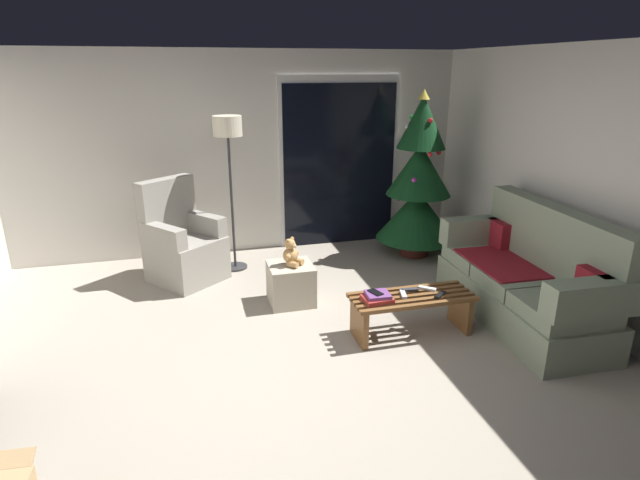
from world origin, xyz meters
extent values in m
plane|color=#9E9384|center=(0.00, 0.00, 0.00)|extent=(7.00, 7.00, 0.00)
cube|color=silver|center=(0.00, 3.06, 1.25)|extent=(5.72, 0.12, 2.50)
cube|color=silver|center=(2.86, 0.00, 1.25)|extent=(0.12, 6.00, 2.50)
cube|color=silver|center=(1.26, 2.99, 1.10)|extent=(1.60, 0.02, 2.20)
cube|color=black|center=(1.26, 2.97, 1.05)|extent=(1.50, 0.02, 2.10)
cube|color=gray|center=(2.25, 0.37, 0.17)|extent=(0.83, 1.93, 0.34)
cube|color=gray|center=(2.21, -0.25, 0.41)|extent=(0.70, 0.62, 0.14)
cube|color=gray|center=(2.23, 0.37, 0.41)|extent=(0.70, 0.62, 0.14)
cube|color=gray|center=(2.25, 0.99, 0.41)|extent=(0.70, 0.62, 0.14)
cube|color=gray|center=(2.55, 0.36, 0.78)|extent=(0.27, 1.91, 0.60)
cube|color=gray|center=(2.22, -0.50, 0.62)|extent=(0.77, 0.23, 0.28)
cube|color=gray|center=(2.28, 1.24, 0.62)|extent=(0.77, 0.23, 0.28)
cube|color=maroon|center=(2.22, 0.62, 0.49)|extent=(0.63, 0.92, 0.02)
cube|color=maroon|center=(2.38, -0.34, 0.62)|extent=(0.13, 0.32, 0.28)
cube|color=maroon|center=(2.44, 1.06, 0.62)|extent=(0.13, 0.32, 0.28)
cube|color=brown|center=(1.16, 0.19, 0.36)|extent=(1.10, 0.05, 0.04)
cube|color=brown|center=(1.16, 0.28, 0.36)|extent=(1.10, 0.05, 0.04)
cube|color=brown|center=(1.16, 0.37, 0.36)|extent=(1.10, 0.05, 0.04)
cube|color=brown|center=(1.16, 0.46, 0.36)|extent=(1.10, 0.05, 0.04)
cube|color=brown|center=(1.16, 0.55, 0.36)|extent=(1.10, 0.05, 0.04)
cube|color=brown|center=(0.67, 0.37, 0.17)|extent=(0.05, 0.36, 0.34)
cube|color=brown|center=(1.65, 0.37, 0.17)|extent=(0.05, 0.36, 0.34)
cube|color=silver|center=(1.33, 0.44, 0.39)|extent=(0.15, 0.14, 0.02)
cube|color=black|center=(1.38, 0.29, 0.39)|extent=(0.15, 0.13, 0.02)
cube|color=#ADADB2|center=(1.07, 0.38, 0.39)|extent=(0.08, 0.16, 0.02)
cube|color=#333338|center=(1.17, 0.46, 0.39)|extent=(0.16, 0.06, 0.02)
cube|color=#A32D28|center=(0.81, 0.34, 0.40)|extent=(0.26, 0.21, 0.04)
cube|color=#6B3D7A|center=(0.82, 0.35, 0.43)|extent=(0.21, 0.20, 0.03)
cube|color=black|center=(0.80, 0.36, 0.45)|extent=(0.11, 0.16, 0.01)
cylinder|color=#4C1E19|center=(2.06, 2.25, 0.05)|extent=(0.36, 0.36, 0.10)
cylinder|color=brown|center=(2.06, 2.25, 0.16)|extent=(0.08, 0.08, 0.12)
cone|color=#0F3819|center=(2.06, 2.25, 0.53)|extent=(1.00, 1.00, 0.63)
cone|color=#0F3819|center=(2.06, 2.25, 1.10)|extent=(0.79, 0.79, 0.63)
cone|color=#0F3819|center=(2.06, 2.25, 1.67)|extent=(0.59, 0.59, 0.63)
sphere|color=#B233A5|center=(1.99, 2.66, 0.64)|extent=(0.06, 0.06, 0.06)
sphere|color=red|center=(2.07, 2.01, 1.33)|extent=(0.06, 0.06, 0.06)
sphere|color=red|center=(2.24, 2.67, 0.48)|extent=(0.06, 0.06, 0.06)
sphere|color=white|center=(1.90, 2.32, 1.61)|extent=(0.06, 0.06, 0.06)
sphere|color=red|center=(2.25, 1.82, 0.40)|extent=(0.06, 0.06, 0.06)
sphere|color=#B233A5|center=(1.88, 2.00, 1.04)|extent=(0.06, 0.06, 0.06)
sphere|color=#1E8C33|center=(1.98, 2.38, 1.72)|extent=(0.06, 0.06, 0.06)
sphere|color=red|center=(2.25, 2.23, 1.55)|extent=(0.06, 0.06, 0.06)
sphere|color=#B233A5|center=(2.25, 2.38, 1.38)|extent=(0.06, 0.06, 0.06)
sphere|color=#1E8C33|center=(1.90, 2.40, 1.43)|extent=(0.06, 0.06, 0.06)
sphere|color=red|center=(2.31, 2.27, 1.30)|extent=(0.06, 0.06, 0.06)
sphere|color=red|center=(2.09, 2.11, 1.70)|extent=(0.06, 0.06, 0.06)
cone|color=#EAD14C|center=(2.06, 2.25, 1.99)|extent=(0.14, 0.14, 0.12)
cube|color=gray|center=(-0.76, 2.14, 0.16)|extent=(0.96, 0.96, 0.31)
cube|color=gray|center=(-0.76, 2.14, 0.40)|extent=(0.96, 0.96, 0.18)
cube|color=gray|center=(-0.93, 2.35, 0.81)|extent=(0.63, 0.55, 0.64)
cube|color=gray|center=(-0.53, 2.30, 0.60)|extent=(0.47, 0.54, 0.22)
cube|color=gray|center=(-0.97, 1.95, 0.60)|extent=(0.47, 0.54, 0.22)
cylinder|color=#2D2D30|center=(-0.21, 2.37, 0.01)|extent=(0.28, 0.28, 0.02)
cylinder|color=#2D2D30|center=(-0.21, 2.37, 0.80)|extent=(0.03, 0.03, 1.55)
cylinder|color=beige|center=(-0.21, 2.37, 1.67)|extent=(0.32, 0.32, 0.22)
cube|color=#B2A893|center=(0.25, 1.28, 0.20)|extent=(0.44, 0.44, 0.41)
cylinder|color=tan|center=(0.32, 1.27, 0.44)|extent=(0.12, 0.12, 0.06)
cylinder|color=tan|center=(0.25, 1.20, 0.44)|extent=(0.12, 0.12, 0.06)
sphere|color=tan|center=(0.25, 1.28, 0.51)|extent=(0.15, 0.15, 0.15)
sphere|color=tan|center=(0.25, 1.28, 0.63)|extent=(0.11, 0.11, 0.11)
sphere|color=tan|center=(0.28, 1.25, 0.62)|extent=(0.04, 0.04, 0.04)
sphere|color=tan|center=(0.27, 1.31, 0.67)|extent=(0.04, 0.04, 0.04)
sphere|color=tan|center=(0.22, 1.25, 0.67)|extent=(0.04, 0.04, 0.04)
sphere|color=tan|center=(0.31, 1.32, 0.52)|extent=(0.06, 0.06, 0.06)
sphere|color=tan|center=(0.21, 1.22, 0.52)|extent=(0.06, 0.06, 0.06)
cube|color=tan|center=(-1.71, -0.92, 0.38)|extent=(0.31, 0.12, 0.06)
camera|label=1|loc=(-0.66, -3.34, 2.28)|focal=28.39mm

